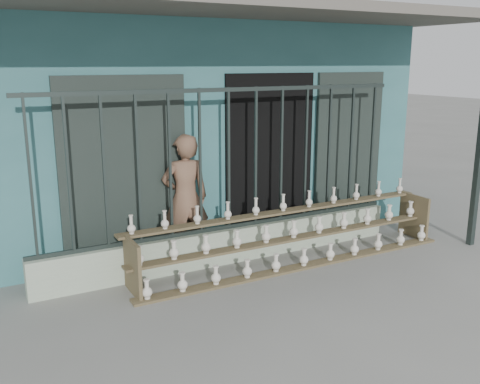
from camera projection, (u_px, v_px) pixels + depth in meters
name	position (u px, v px, depth m)	size (l,w,h in m)	color
ground	(283.00, 298.00, 5.91)	(60.00, 60.00, 0.00)	slate
workshop_building	(151.00, 117.00, 9.15)	(7.40, 6.60, 3.21)	#33696C
parapet_wall	(229.00, 245.00, 6.97)	(5.00, 0.20, 0.45)	#A8B99E
security_fence	(229.00, 160.00, 6.71)	(5.00, 0.04, 1.80)	#283330
shelf_rack	(294.00, 235.00, 6.92)	(4.50, 0.68, 0.85)	brown
elderly_woman	(185.00, 198.00, 6.89)	(0.61, 0.40, 1.67)	brown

